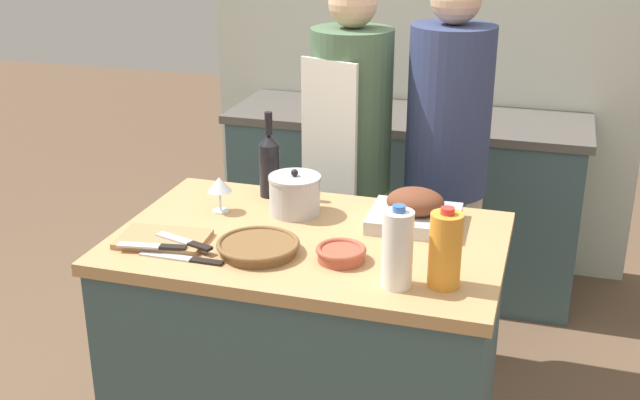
% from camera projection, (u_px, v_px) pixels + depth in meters
% --- Properties ---
extents(kitchen_island, '(1.22, 0.78, 0.94)m').
position_uv_depth(kitchen_island, '(310.00, 363.00, 2.70)').
color(kitchen_island, '#3D565B').
rests_on(kitchen_island, ground_plane).
extents(back_counter, '(1.79, 0.60, 0.91)m').
position_uv_depth(back_counter, '(404.00, 199.00, 4.17)').
color(back_counter, '#3D565B').
rests_on(back_counter, ground_plane).
extents(back_wall, '(2.29, 0.10, 2.55)m').
position_uv_depth(back_wall, '(423.00, 29.00, 4.18)').
color(back_wall, silver).
rests_on(back_wall, ground_plane).
extents(roasting_pan, '(0.30, 0.26, 0.13)m').
position_uv_depth(roasting_pan, '(415.00, 211.00, 2.60)').
color(roasting_pan, '#BCBCC1').
rests_on(roasting_pan, kitchen_island).
extents(wicker_basket, '(0.25, 0.25, 0.04)m').
position_uv_depth(wicker_basket, '(258.00, 247.00, 2.41)').
color(wicker_basket, brown).
rests_on(wicker_basket, kitchen_island).
extents(cutting_board, '(0.29, 0.20, 0.02)m').
position_uv_depth(cutting_board, '(163.00, 239.00, 2.49)').
color(cutting_board, '#AD7F51').
rests_on(cutting_board, kitchen_island).
extents(stock_pot, '(0.18, 0.18, 0.16)m').
position_uv_depth(stock_pot, '(295.00, 194.00, 2.69)').
color(stock_pot, '#B7B7BC').
rests_on(stock_pot, kitchen_island).
extents(mixing_bowl, '(0.15, 0.15, 0.04)m').
position_uv_depth(mixing_bowl, '(341.00, 253.00, 2.36)').
color(mixing_bowl, '#A84C38').
rests_on(mixing_bowl, kitchen_island).
extents(juice_jug, '(0.09, 0.09, 0.23)m').
position_uv_depth(juice_jug, '(445.00, 250.00, 2.18)').
color(juice_jug, orange).
rests_on(juice_jug, kitchen_island).
extents(milk_jug, '(0.09, 0.09, 0.24)m').
position_uv_depth(milk_jug, '(397.00, 249.00, 2.18)').
color(milk_jug, white).
rests_on(milk_jug, kitchen_island).
extents(wine_bottle_green, '(0.07, 0.07, 0.31)m').
position_uv_depth(wine_bottle_green, '(270.00, 163.00, 2.82)').
color(wine_bottle_green, black).
rests_on(wine_bottle_green, kitchen_island).
extents(wine_glass_left, '(0.08, 0.08, 0.12)m').
position_uv_depth(wine_glass_left, '(219.00, 185.00, 2.69)').
color(wine_glass_left, silver).
rests_on(wine_glass_left, kitchen_island).
extents(knife_chef, '(0.27, 0.03, 0.01)m').
position_uv_depth(knife_chef, '(184.00, 259.00, 2.37)').
color(knife_chef, '#B7B7BC').
rests_on(knife_chef, kitchen_island).
extents(knife_paring, '(0.21, 0.06, 0.01)m').
position_uv_depth(knife_paring, '(154.00, 246.00, 2.41)').
color(knife_paring, '#B7B7BC').
rests_on(knife_paring, cutting_board).
extents(knife_bread, '(0.21, 0.09, 0.01)m').
position_uv_depth(knife_bread, '(186.00, 242.00, 2.44)').
color(knife_bread, '#B7B7BC').
rests_on(knife_bread, cutting_board).
extents(condiment_bottle_tall, '(0.06, 0.06, 0.18)m').
position_uv_depth(condiment_bottle_tall, '(365.00, 90.00, 4.13)').
color(condiment_bottle_tall, '#B28E2D').
rests_on(condiment_bottle_tall, back_counter).
extents(condiment_bottle_short, '(0.06, 0.06, 0.16)m').
position_uv_depth(condiment_bottle_short, '(439.00, 109.00, 3.81)').
color(condiment_bottle_short, maroon).
rests_on(condiment_bottle_short, back_counter).
extents(person_cook_aproned, '(0.34, 0.36, 1.64)m').
position_uv_depth(person_cook_aproned, '(350.00, 160.00, 3.32)').
color(person_cook_aproned, beige).
rests_on(person_cook_aproned, ground_plane).
extents(person_cook_guest, '(0.33, 0.33, 1.67)m').
position_uv_depth(person_cook_guest, '(446.00, 162.00, 3.24)').
color(person_cook_guest, beige).
rests_on(person_cook_guest, ground_plane).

